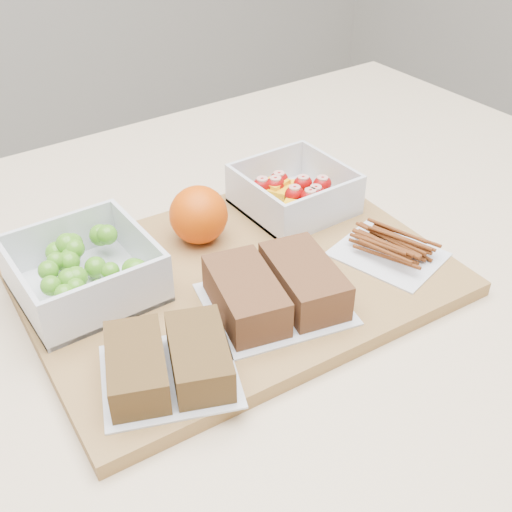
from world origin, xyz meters
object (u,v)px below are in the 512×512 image
object	(u,v)px
orange	(199,215)
sandwich_bag_center	(275,289)
fruit_container	(294,193)
pretzel_bag	(389,246)
sandwich_bag_left	(168,362)
cutting_board	(239,279)
grape_container	(85,270)

from	to	relation	value
orange	sandwich_bag_center	world-z (taller)	orange
fruit_container	pretzel_bag	bearing A→B (deg)	-80.09
sandwich_bag_left	orange	bearing A→B (deg)	52.12
cutting_board	sandwich_bag_center	xyz separation A→B (m)	(0.00, -0.06, 0.03)
grape_container	fruit_container	bearing A→B (deg)	1.54
sandwich_bag_left	pretzel_bag	world-z (taller)	sandwich_bag_left
grape_container	fruit_container	distance (m)	0.26
orange	sandwich_bag_left	size ratio (longest dim) A/B	0.45
sandwich_bag_center	grape_container	bearing A→B (deg)	137.49
cutting_board	pretzel_bag	xyz separation A→B (m)	(0.15, -0.07, 0.02)
cutting_board	sandwich_bag_center	size ratio (longest dim) A/B	2.72
grape_container	sandwich_bag_left	distance (m)	0.15
grape_container	cutting_board	bearing A→B (deg)	-24.96
cutting_board	orange	size ratio (longest dim) A/B	6.54
fruit_container	pretzel_bag	size ratio (longest dim) A/B	0.93
sandwich_bag_left	fruit_container	bearing A→B (deg)	32.05
grape_container	sandwich_bag_center	size ratio (longest dim) A/B	0.83
cutting_board	pretzel_bag	bearing A→B (deg)	-20.47
sandwich_bag_center	fruit_container	bearing A→B (deg)	46.89
orange	sandwich_bag_center	distance (m)	0.14
cutting_board	grape_container	world-z (taller)	grape_container
pretzel_bag	grape_container	bearing A→B (deg)	155.77
orange	pretzel_bag	world-z (taller)	orange
orange	pretzel_bag	bearing A→B (deg)	-43.28
cutting_board	fruit_container	size ratio (longest dim) A/B	3.57
grape_container	pretzel_bag	world-z (taller)	grape_container
orange	sandwich_bag_left	distance (m)	0.21
fruit_container	grape_container	bearing A→B (deg)	-178.46
grape_container	pretzel_bag	size ratio (longest dim) A/B	1.01
cutting_board	sandwich_bag_left	size ratio (longest dim) A/B	2.96
grape_container	sandwich_bag_left	bearing A→B (deg)	-86.60
cutting_board	grape_container	distance (m)	0.16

